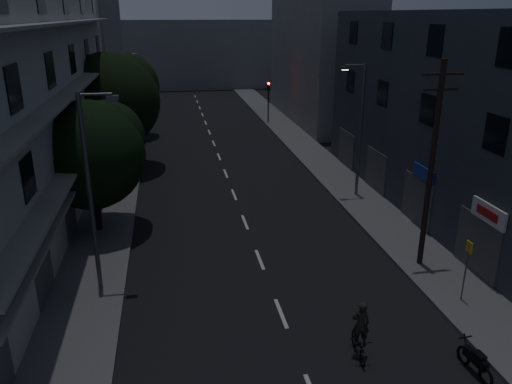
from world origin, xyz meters
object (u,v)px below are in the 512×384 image
object	(u,v)px
bus_stop_sign	(467,260)
cyclist	(359,338)
utility_pole	(432,163)
motorcycle	(475,361)

from	to	relation	value
bus_stop_sign	cyclist	distance (m)	5.82
bus_stop_sign	cyclist	world-z (taller)	bus_stop_sign
utility_pole	motorcycle	size ratio (longest dim) A/B	5.28
bus_stop_sign	motorcycle	bearing A→B (deg)	-116.08
motorcycle	cyclist	distance (m)	3.63
bus_stop_sign	cyclist	xyz separation A→B (m)	(-5.18, -2.37, -1.20)
motorcycle	utility_pole	bearing A→B (deg)	70.71
bus_stop_sign	motorcycle	distance (m)	4.49
bus_stop_sign	motorcycle	size ratio (longest dim) A/B	1.48
utility_pole	bus_stop_sign	size ratio (longest dim) A/B	3.56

